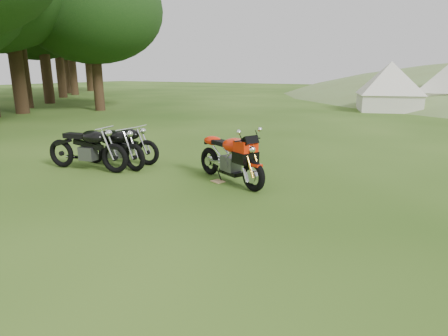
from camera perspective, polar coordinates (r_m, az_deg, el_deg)
The scene contains 8 objects.
ground at distance 6.04m, azimuth -4.14°, elevation -7.36°, with size 120.00×120.00×0.00m, color #20430E.
treeline at distance 30.43m, azimuth -20.51°, elevation 9.45°, with size 28.00×32.00×14.00m, color black, non-canonical shape.
sport_motorcycle at distance 7.69m, azimuth 0.92°, elevation 2.20°, with size 2.01×0.50×1.21m, color red, non-canonical shape.
plywood_board at distance 7.84m, azimuth -0.94°, elevation -2.04°, with size 0.25×0.20×0.02m, color #D1B86E.
vintage_moto_a at distance 9.20m, azimuth -20.21°, elevation 3.04°, with size 2.11×0.49×1.11m, color black, non-canonical shape.
vintage_moto_b at distance 9.70m, azimuth -15.03°, elevation 3.75°, with size 1.95×0.45×1.02m, color black, non-canonical shape.
vintage_moto_c at distance 9.31m, azimuth -16.57°, elevation 3.29°, with size 2.00×0.46×1.05m, color black, non-canonical shape.
tent_left at distance 23.86m, azimuth 23.87°, elevation 11.24°, with size 3.13×3.13×2.71m, color silver, non-canonical shape.
Camera 1 is at (3.11, -4.66, 2.26)m, focal length 30.00 mm.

